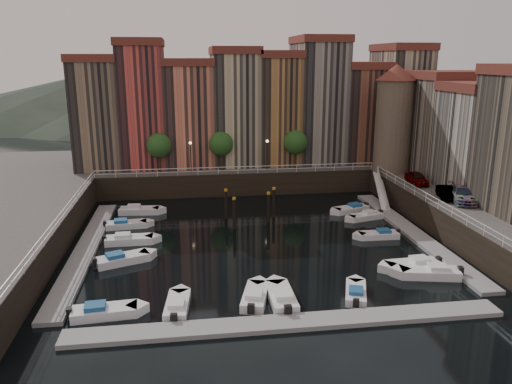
{
  "coord_description": "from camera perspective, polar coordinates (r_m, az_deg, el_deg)",
  "views": [
    {
      "loc": [
        -6.52,
        -46.65,
        17.48
      ],
      "look_at": [
        0.65,
        4.0,
        3.74
      ],
      "focal_mm": 35.0,
      "sensor_mm": 36.0,
      "label": 1
    }
  ],
  "objects": [
    {
      "name": "far_terrace",
      "position": [
        71.13,
        -0.08,
        9.77
      ],
      "size": [
        48.7,
        10.3,
        17.5
      ],
      "color": "#7B664E",
      "rests_on": "quay_far"
    },
    {
      "name": "street_lamps",
      "position": [
        65.13,
        -3.07,
        4.77
      ],
      "size": [
        10.36,
        0.36,
        4.18
      ],
      "color": "black",
      "rests_on": "quay_far"
    },
    {
      "name": "car_a",
      "position": [
        61.81,
        17.88,
        1.44
      ],
      "size": [
        1.94,
        4.33,
        1.45
      ],
      "primitive_type": "imported",
      "rotation": [
        0.0,
        0.0,
        -0.05
      ],
      "color": "gray",
      "rests_on": "quay_right"
    },
    {
      "name": "boat_near_0",
      "position": [
        37.04,
        -8.99,
        -12.73
      ],
      "size": [
        1.99,
        4.49,
        1.01
      ],
      "rotation": [
        0.0,
        0.0,
        1.48
      ],
      "color": "silver",
      "rests_on": "ground"
    },
    {
      "name": "boat_right_0",
      "position": [
        44.07,
        19.37,
        -8.68
      ],
      "size": [
        5.19,
        2.77,
        1.16
      ],
      "rotation": [
        0.0,
        0.0,
        2.94
      ],
      "color": "silver",
      "rests_on": "ground"
    },
    {
      "name": "boat_near_3",
      "position": [
        39.19,
        11.34,
        -11.25
      ],
      "size": [
        2.68,
        4.23,
        0.95
      ],
      "rotation": [
        0.0,
        0.0,
        1.24
      ],
      "color": "silver",
      "rests_on": "ground"
    },
    {
      "name": "boat_left_3",
      "position": [
        55.04,
        -14.7,
        -3.61
      ],
      "size": [
        4.55,
        1.98,
        1.03
      ],
      "rotation": [
        0.0,
        0.0,
        0.09
      ],
      "color": "silver",
      "rests_on": "ground"
    },
    {
      "name": "mooring_pilings",
      "position": [
        54.77,
        -0.6,
        -1.76
      ],
      "size": [
        5.77,
        3.88,
        3.78
      ],
      "color": "black",
      "rests_on": "ground"
    },
    {
      "name": "boat_right_1",
      "position": [
        45.15,
        17.59,
        -7.96
      ],
      "size": [
        5.0,
        2.07,
        1.14
      ],
      "rotation": [
        0.0,
        0.0,
        3.2
      ],
      "color": "silver",
      "rests_on": "ground"
    },
    {
      "name": "ground",
      "position": [
        50.24,
        -0.09,
        -5.32
      ],
      "size": [
        200.0,
        200.0,
        0.0
      ],
      "primitive_type": "plane",
      "color": "black",
      "rests_on": "ground"
    },
    {
      "name": "dock_right",
      "position": [
        53.85,
        17.45,
        -4.43
      ],
      "size": [
        2.0,
        28.0,
        0.35
      ],
      "primitive_type": "cube",
      "color": "gray",
      "rests_on": "ground"
    },
    {
      "name": "dock_near",
      "position": [
        34.94,
        3.91,
        -14.68
      ],
      "size": [
        30.0,
        2.0,
        0.35
      ],
      "primitive_type": "cube",
      "color": "gray",
      "rests_on": "ground"
    },
    {
      "name": "car_b",
      "position": [
        56.4,
        20.91,
        -0.16
      ],
      "size": [
        2.41,
        4.23,
        1.32
      ],
      "primitive_type": "imported",
      "rotation": [
        0.0,
        0.0,
        -0.27
      ],
      "color": "gray",
      "rests_on": "quay_right"
    },
    {
      "name": "boat_near_2",
      "position": [
        37.69,
        2.93,
        -11.96
      ],
      "size": [
        1.81,
        4.96,
        1.14
      ],
      "rotation": [
        0.0,
        0.0,
        1.57
      ],
      "color": "silver",
      "rests_on": "ground"
    },
    {
      "name": "railings",
      "position": [
        53.72,
        -0.82,
        0.27
      ],
      "size": [
        36.08,
        34.04,
        0.52
      ],
      "color": "white",
      "rests_on": "ground"
    },
    {
      "name": "boat_left_1",
      "position": [
        45.83,
        -15.16,
        -7.43
      ],
      "size": [
        4.95,
        3.35,
        1.12
      ],
      "rotation": [
        0.0,
        0.0,
        0.38
      ],
      "color": "silver",
      "rests_on": "ground"
    },
    {
      "name": "mountains",
      "position": [
        157.16,
        -5.14,
        11.49
      ],
      "size": [
        145.0,
        100.0,
        18.0
      ],
      "color": "#2D382D",
      "rests_on": "ground"
    },
    {
      "name": "boat_left_2",
      "position": [
        50.4,
        -14.42,
        -5.3
      ],
      "size": [
        4.81,
        1.79,
        1.1
      ],
      "rotation": [
        0.0,
        0.0,
        0.01
      ],
      "color": "silver",
      "rests_on": "ground"
    },
    {
      "name": "boat_near_1",
      "position": [
        37.79,
        -0.12,
        -11.9
      ],
      "size": [
        2.76,
        4.76,
        1.07
      ],
      "rotation": [
        0.0,
        0.0,
        1.31
      ],
      "color": "silver",
      "rests_on": "ground"
    },
    {
      "name": "boat_left_0",
      "position": [
        37.37,
        -17.1,
        -12.94
      ],
      "size": [
        4.8,
        2.06,
        1.09
      ],
      "rotation": [
        0.0,
        0.0,
        0.08
      ],
      "color": "silver",
      "rests_on": "ground"
    },
    {
      "name": "boat_left_4",
      "position": [
        59.63,
        -13.32,
        -2.05
      ],
      "size": [
        4.91,
        2.15,
        1.11
      ],
      "rotation": [
        0.0,
        0.0,
        -0.09
      ],
      "color": "silver",
      "rests_on": "ground"
    },
    {
      "name": "car_c",
      "position": [
        55.84,
        22.49,
        -0.33
      ],
      "size": [
        3.73,
        5.8,
        1.56
      ],
      "primitive_type": "imported",
      "rotation": [
        0.0,
        0.0,
        -0.31
      ],
      "color": "gray",
      "rests_on": "quay_right"
    },
    {
      "name": "right_terrace",
      "position": [
        60.81,
        25.08,
        6.14
      ],
      "size": [
        9.3,
        24.3,
        14.0
      ],
      "color": "#7C6E5E",
      "rests_on": "quay_right"
    },
    {
      "name": "gangway",
      "position": [
        63.32,
        14.12,
        0.34
      ],
      "size": [
        2.78,
        8.32,
        3.73
      ],
      "color": "white",
      "rests_on": "ground"
    },
    {
      "name": "quay_far",
      "position": [
        74.67,
        -2.86,
        2.66
      ],
      "size": [
        80.0,
        20.0,
        3.0
      ],
      "primitive_type": "cube",
      "color": "black",
      "rests_on": "ground"
    },
    {
      "name": "dock_left",
      "position": [
        49.77,
        -18.84,
        -6.16
      ],
      "size": [
        2.0,
        28.0,
        0.35
      ],
      "primitive_type": "cube",
      "color": "gray",
      "rests_on": "ground"
    },
    {
      "name": "boat_right_3",
      "position": [
        57.42,
        12.48,
        -2.71
      ],
      "size": [
        4.37,
        2.59,
        0.98
      ],
      "rotation": [
        0.0,
        0.0,
        3.42
      ],
      "color": "silver",
      "rests_on": "ground"
    },
    {
      "name": "corner_tower",
      "position": [
        67.05,
        15.46,
        8.26
      ],
      "size": [
        5.2,
        5.2,
        13.8
      ],
      "color": "#6B5B4C",
      "rests_on": "quay_right"
    },
    {
      "name": "promenade_trees",
      "position": [
        65.96,
        -3.45,
        5.5
      ],
      "size": [
        21.2,
        3.2,
        5.2
      ],
      "color": "black",
      "rests_on": "quay_far"
    },
    {
      "name": "boat_right_4",
      "position": [
        59.73,
        10.88,
        -1.91
      ],
      "size": [
        4.61,
        2.83,
        1.03
      ],
      "rotation": [
        0.0,
        0.0,
        3.45
      ],
      "color": "silver",
      "rests_on": "ground"
    },
    {
      "name": "boat_right_2",
      "position": [
        51.78,
        13.93,
        -4.77
      ],
      "size": [
        4.2,
        1.61,
        0.96
      ],
      "rotation": [
        0.0,
        0.0,
        3.12
      ],
      "color": "silver",
      "rests_on": "ground"
    }
  ]
}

